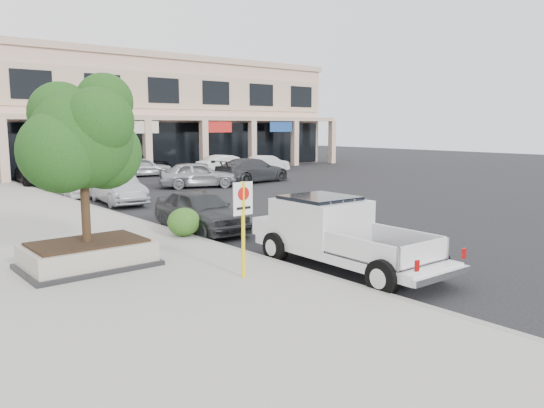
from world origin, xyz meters
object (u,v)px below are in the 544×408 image
at_px(planter_tree, 85,139).
at_px(pickup_truck, 348,235).
at_px(curb_car_d, 40,174).
at_px(lot_car_d, 138,165).
at_px(planter, 88,254).
at_px(curb_car_a, 201,210).
at_px(lot_car_f, 266,164).
at_px(no_parking_sign, 243,216).
at_px(lot_car_a, 197,174).
at_px(curb_car_b, 117,188).
at_px(lot_car_b, 228,165).
at_px(curb_car_c, 73,182).
at_px(lot_car_c, 252,170).
at_px(lot_car_e, 143,167).

height_order(planter_tree, pickup_truck, planter_tree).
relative_size(curb_car_d, lot_car_d, 0.94).
height_order(planter, curb_car_a, curb_car_a).
height_order(pickup_truck, lot_car_f, pickup_truck).
distance_m(no_parking_sign, lot_car_a, 20.04).
bearing_deg(no_parking_sign, curb_car_b, 77.63).
bearing_deg(lot_car_f, lot_car_a, 107.60).
distance_m(curb_car_a, lot_car_b, 21.24).
bearing_deg(no_parking_sign, planter, 127.20).
xyz_separation_m(curb_car_b, lot_car_b, (12.48, 8.53, 0.02)).
bearing_deg(lot_car_f, pickup_truck, 134.84).
relative_size(planter_tree, curb_car_c, 0.81).
bearing_deg(curb_car_c, planter_tree, -110.76).
bearing_deg(lot_car_d, pickup_truck, 155.55).
relative_size(lot_car_c, lot_car_d, 1.02).
bearing_deg(pickup_truck, planter, 143.97).
xyz_separation_m(lot_car_d, lot_car_e, (-0.43, -1.65, -0.03)).
bearing_deg(curb_car_c, curb_car_b, -87.07).
relative_size(no_parking_sign, curb_car_b, 0.51).
height_order(curb_car_b, lot_car_d, lot_car_d).
relative_size(planter_tree, no_parking_sign, 1.74).
xyz_separation_m(curb_car_a, curb_car_c, (0.08, 12.88, -0.04)).
xyz_separation_m(curb_car_a, lot_car_a, (7.08, 11.54, 0.04)).
distance_m(planter_tree, lot_car_d, 27.68).
bearing_deg(curb_car_d, planter, -96.93).
distance_m(pickup_truck, curb_car_c, 19.68).
bearing_deg(curb_car_b, lot_car_b, 40.09).
bearing_deg(lot_car_d, lot_car_b, -144.05).
xyz_separation_m(lot_car_a, lot_car_d, (1.04, 10.16, -0.04)).
height_order(curb_car_a, curb_car_c, curb_car_a).
bearing_deg(planter, curb_car_a, 27.92).
relative_size(curb_car_d, lot_car_b, 1.09).
distance_m(planter_tree, curb_car_a, 6.18).
bearing_deg(lot_car_f, curb_car_b, 107.15).
distance_m(curb_car_d, lot_car_f, 16.61).
bearing_deg(curb_car_d, pickup_truck, -83.20).
relative_size(curb_car_d, lot_car_c, 0.92).
relative_size(planter_tree, lot_car_f, 0.95).
bearing_deg(curb_car_a, lot_car_d, 71.17).
xyz_separation_m(planter_tree, lot_car_d, (13.08, 24.24, -2.66)).
bearing_deg(curb_car_d, curb_car_b, -81.22).
relative_size(pickup_truck, lot_car_f, 1.39).
relative_size(no_parking_sign, lot_car_e, 0.55).
relative_size(pickup_truck, lot_car_c, 1.06).
distance_m(planter, lot_car_a, 18.74).
bearing_deg(lot_car_e, planter, 161.40).
xyz_separation_m(curb_car_d, lot_car_f, (16.42, -2.47, -0.01)).
height_order(no_parking_sign, lot_car_b, no_parking_sign).
height_order(pickup_truck, curb_car_b, pickup_truck).
relative_size(curb_car_b, curb_car_d, 0.89).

